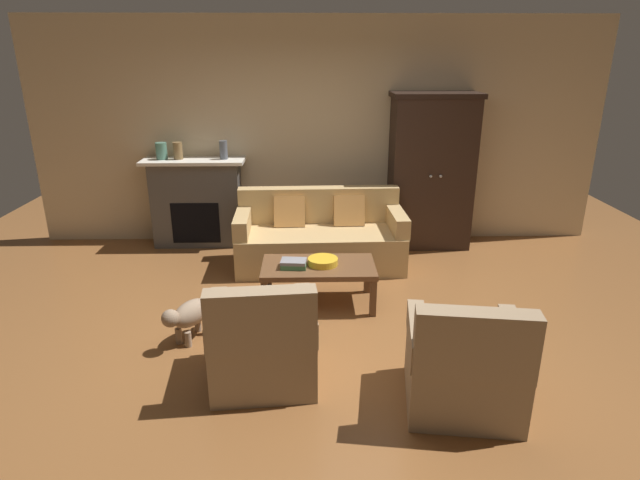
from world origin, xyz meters
name	(u,v)px	position (x,y,z in m)	size (l,w,h in m)	color
ground_plane	(324,330)	(0.00, 0.00, 0.00)	(9.60, 9.60, 0.00)	brown
back_wall	(318,133)	(0.00, 2.55, 1.40)	(7.20, 0.10, 2.80)	beige
fireplace	(197,202)	(-1.55, 2.30, 0.57)	(1.26, 0.48, 1.12)	#4C4947
armoire	(431,172)	(1.40, 2.22, 0.96)	(1.06, 0.57, 1.92)	black
couch	(320,239)	(0.00, 1.57, 0.32)	(1.94, 0.90, 0.86)	tan
coffee_table	(318,270)	(-0.04, 0.53, 0.37)	(1.10, 0.60, 0.42)	brown
fruit_bowl	(323,261)	(0.01, 0.53, 0.45)	(0.29, 0.29, 0.07)	gold
book_stack	(294,264)	(-0.28, 0.46, 0.46)	(0.25, 0.19, 0.08)	#427A4C
mantel_vase_jade	(161,151)	(-1.93, 2.28, 1.22)	(0.14, 0.14, 0.20)	slate
mantel_vase_bronze	(178,151)	(-1.73, 2.28, 1.22)	(0.11, 0.11, 0.21)	olive
mantel_vase_slate	(224,150)	(-1.17, 2.28, 1.23)	(0.10, 0.10, 0.23)	#565B66
armchair_near_left	(263,344)	(-0.48, -0.76, 0.32)	(0.84, 0.83, 0.88)	#997F60
armchair_near_right	(464,367)	(0.94, -1.10, 0.32)	(0.87, 0.87, 0.88)	#997F60
dog	(189,315)	(-1.16, -0.15, 0.25)	(0.39, 0.51, 0.39)	gray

